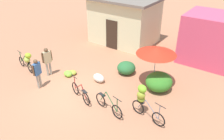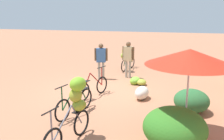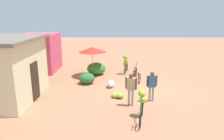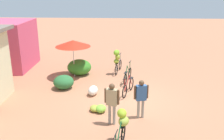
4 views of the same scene
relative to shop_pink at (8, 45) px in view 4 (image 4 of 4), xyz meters
name	(u,v)px [view 4 (image 4 of 4)]	position (x,y,z in m)	size (l,w,h in m)	color
ground_plane	(128,99)	(-4.46, -7.46, -1.46)	(60.00, 60.00, 0.00)	#AF7050
shop_pink	(8,45)	(0.00, 0.00, 0.00)	(3.20, 2.80, 2.92)	#D64969
hedge_bush_front_left	(64,82)	(-3.32, -4.20, -1.12)	(1.03, 1.03, 0.69)	#2B6835
hedge_bush_front_right	(79,67)	(-1.16, -4.63, -1.01)	(1.30, 1.39, 0.90)	#357E26
market_umbrella	(73,43)	(-1.56, -4.41, 0.48)	(1.95, 1.95, 2.12)	beige
bicycle_leftmost	(122,125)	(-8.02, -7.21, -0.74)	(1.67, 0.54, 1.19)	black
bicycle_near_pile	(128,87)	(-3.81, -7.45, -1.11)	(1.57, 0.58, 0.99)	black
bicycle_center_loaded	(128,76)	(-2.20, -7.44, -1.11)	(1.67, 0.45, 1.00)	black
bicycle_by_shop	(117,59)	(-0.88, -6.83, -0.59)	(1.66, 0.52, 1.47)	black
banana_pile_on_ground	(99,108)	(-5.73, -6.23, -1.32)	(0.65, 0.78, 0.31)	#7BB42F
produce_sack	(93,90)	(-4.04, -5.78, -1.24)	(0.70, 0.44, 0.44)	silver
person_vendor	(112,100)	(-6.70, -6.82, -0.46)	(0.30, 0.56, 1.64)	gray
person_bystander	(141,95)	(-6.17, -7.92, -0.49)	(0.28, 0.57, 1.59)	gray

